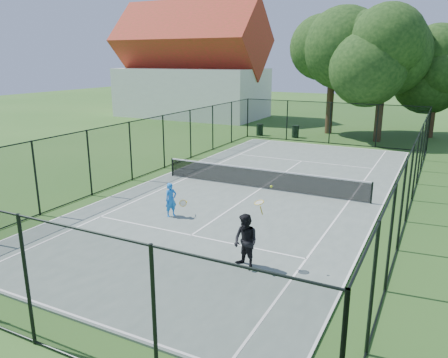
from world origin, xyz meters
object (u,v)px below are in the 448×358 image
at_px(trash_bin_right, 295,131).
at_px(tennis_net, 261,178).
at_px(trash_bin_left, 260,130).
at_px(player_blue, 171,200).
at_px(player_black, 246,242).

bearing_deg(trash_bin_right, tennis_net, -78.23).
height_order(trash_bin_left, player_blue, player_blue).
distance_m(tennis_net, player_black, 8.21).
bearing_deg(player_blue, tennis_net, 71.59).
bearing_deg(trash_bin_left, trash_bin_right, 6.63).
relative_size(trash_bin_right, player_black, 0.39).
relative_size(tennis_net, player_blue, 7.56).
xyz_separation_m(tennis_net, player_black, (2.67, -7.76, 0.31)).
bearing_deg(tennis_net, player_blue, -108.41).
xyz_separation_m(trash_bin_left, trash_bin_right, (2.88, 0.33, 0.02)).
bearing_deg(player_black, trash_bin_left, 111.40).
xyz_separation_m(trash_bin_right, player_blue, (1.29, -19.43, 0.24)).
bearing_deg(player_blue, player_black, -31.50).
distance_m(trash_bin_right, player_black, 22.82).
xyz_separation_m(trash_bin_left, player_blue, (4.17, -19.10, 0.26)).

